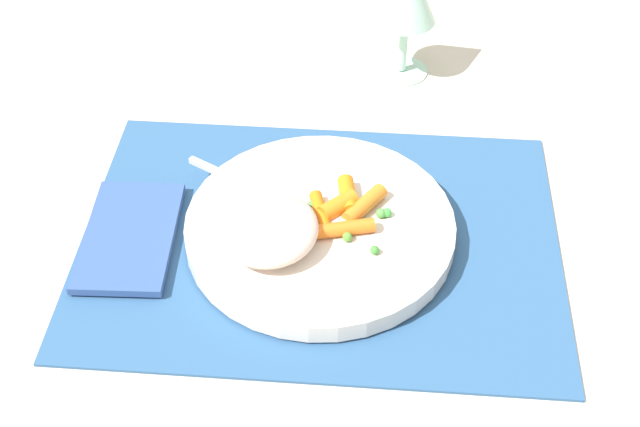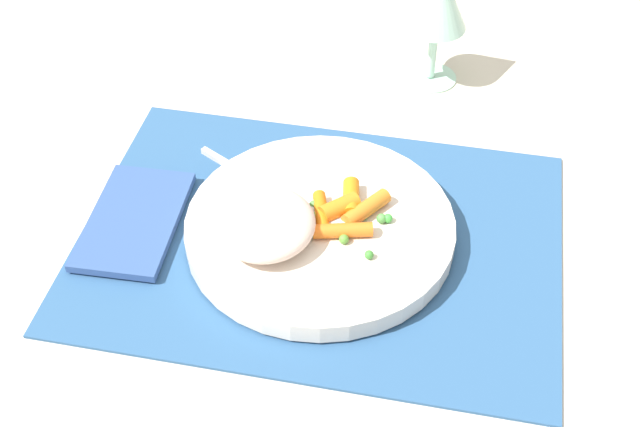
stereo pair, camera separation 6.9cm
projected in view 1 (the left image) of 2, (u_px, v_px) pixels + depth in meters
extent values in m
plane|color=beige|center=(320.00, 240.00, 0.82)|extent=(2.40, 2.40, 0.00)
cube|color=#2D5684|center=(320.00, 238.00, 0.82)|extent=(0.45, 0.33, 0.01)
cylinder|color=silver|center=(320.00, 229.00, 0.81)|extent=(0.25, 0.25, 0.02)
ellipsoid|color=beige|center=(268.00, 228.00, 0.77)|extent=(0.09, 0.10, 0.03)
cylinder|color=orange|center=(338.00, 206.00, 0.81)|extent=(0.04, 0.04, 0.02)
cylinder|color=orange|center=(365.00, 205.00, 0.81)|extent=(0.04, 0.05, 0.02)
cylinder|color=orange|center=(348.00, 195.00, 0.82)|extent=(0.02, 0.05, 0.02)
cylinder|color=orange|center=(345.00, 228.00, 0.79)|extent=(0.06, 0.03, 0.01)
cylinder|color=orange|center=(318.00, 212.00, 0.81)|extent=(0.03, 0.05, 0.01)
sphere|color=#4F8C42|center=(311.00, 206.00, 0.81)|extent=(0.01, 0.01, 0.01)
sphere|color=#589735|center=(347.00, 237.00, 0.78)|extent=(0.01, 0.01, 0.01)
sphere|color=#5BAE30|center=(305.00, 217.00, 0.80)|extent=(0.01, 0.01, 0.01)
sphere|color=#408F34|center=(362.00, 211.00, 0.81)|extent=(0.01, 0.01, 0.01)
sphere|color=green|center=(387.00, 213.00, 0.81)|extent=(0.01, 0.01, 0.01)
sphere|color=#51A047|center=(381.00, 213.00, 0.81)|extent=(0.01, 0.01, 0.01)
sphere|color=#5B9440|center=(369.00, 196.00, 0.82)|extent=(0.01, 0.01, 0.01)
sphere|color=green|center=(329.00, 216.00, 0.80)|extent=(0.01, 0.01, 0.01)
sphere|color=#58933D|center=(313.00, 216.00, 0.80)|extent=(0.01, 0.01, 0.01)
sphere|color=green|center=(330.00, 205.00, 0.82)|extent=(0.01, 0.01, 0.01)
sphere|color=#4D9F36|center=(318.00, 235.00, 0.79)|extent=(0.01, 0.01, 0.01)
sphere|color=#5AA041|center=(304.00, 211.00, 0.81)|extent=(0.01, 0.01, 0.01)
sphere|color=#3F8C34|center=(375.00, 250.00, 0.77)|extent=(0.01, 0.01, 0.01)
cube|color=silver|center=(329.00, 223.00, 0.80)|extent=(0.05, 0.04, 0.01)
cube|color=silver|center=(248.00, 186.00, 0.84)|extent=(0.13, 0.07, 0.01)
cylinder|color=#B2E0CC|center=(401.00, 70.00, 1.02)|extent=(0.06, 0.06, 0.00)
cylinder|color=#B2E0CC|center=(403.00, 45.00, 1.00)|extent=(0.01, 0.01, 0.07)
cube|color=#33518C|center=(130.00, 236.00, 0.81)|extent=(0.09, 0.15, 0.01)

